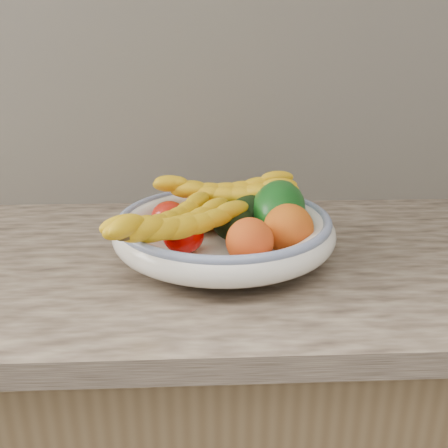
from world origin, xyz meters
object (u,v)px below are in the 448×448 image
(fruit_bowl, at_px, (224,230))
(banana_bunch_back, at_px, (225,195))
(green_mango, at_px, (278,210))
(banana_bunch_front, at_px, (174,228))

(fruit_bowl, distance_m, banana_bunch_back, 0.09)
(banana_bunch_back, bearing_deg, green_mango, -27.55)
(fruit_bowl, bearing_deg, banana_bunch_front, -139.15)
(green_mango, distance_m, banana_bunch_back, 0.11)
(green_mango, height_order, banana_bunch_front, green_mango)
(green_mango, distance_m, banana_bunch_front, 0.21)
(banana_bunch_back, relative_size, banana_bunch_front, 0.98)
(green_mango, bearing_deg, banana_bunch_front, -138.97)
(fruit_bowl, distance_m, banana_bunch_front, 0.12)
(green_mango, relative_size, banana_bunch_back, 0.53)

